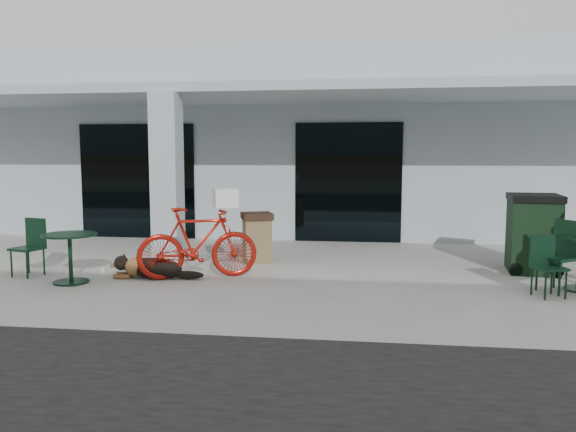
# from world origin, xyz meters

# --- Properties ---
(ground) EXTENTS (80.00, 80.00, 0.00)m
(ground) POSITION_xyz_m (0.00, 0.00, 0.00)
(ground) COLOR #B8B6AE
(ground) RESTS_ON ground
(building) EXTENTS (22.00, 7.00, 4.50)m
(building) POSITION_xyz_m (0.00, 8.50, 2.25)
(building) COLOR #9FAEB4
(building) RESTS_ON ground
(storefront_glass_left) EXTENTS (2.80, 0.06, 2.70)m
(storefront_glass_left) POSITION_xyz_m (-3.20, 4.98, 1.35)
(storefront_glass_left) COLOR black
(storefront_glass_left) RESTS_ON ground
(storefront_glass_right) EXTENTS (2.40, 0.06, 2.70)m
(storefront_glass_right) POSITION_xyz_m (1.80, 4.98, 1.35)
(storefront_glass_right) COLOR black
(storefront_glass_right) RESTS_ON ground
(column) EXTENTS (0.50, 0.50, 3.12)m
(column) POSITION_xyz_m (-1.50, 2.30, 1.56)
(column) COLOR #9FAEB4
(column) RESTS_ON ground
(overhang) EXTENTS (22.00, 2.80, 0.18)m
(overhang) POSITION_xyz_m (0.00, 3.60, 3.21)
(overhang) COLOR #9FAEB4
(overhang) RESTS_ON column
(bicycle) EXTENTS (1.98, 1.21, 1.15)m
(bicycle) POSITION_xyz_m (-0.48, 0.80, 0.58)
(bicycle) COLOR #AB170D
(bicycle) RESTS_ON ground
(laundry_basket) EXTENTS (0.51, 0.58, 0.29)m
(laundry_basket) POSITION_xyz_m (-0.06, 0.96, 1.29)
(laundry_basket) COLOR white
(laundry_basket) RESTS_ON bicycle
(dog) EXTENTS (1.16, 0.49, 0.37)m
(dog) POSITION_xyz_m (-1.20, 0.70, 0.19)
(dog) COLOR black
(dog) RESTS_ON ground
(cup_near_dog) EXTENTS (0.09, 0.09, 0.09)m
(cup_near_dog) POSITION_xyz_m (-2.19, 1.00, 0.04)
(cup_near_dog) COLOR white
(cup_near_dog) RESTS_ON ground
(cafe_table_near) EXTENTS (0.84, 0.84, 0.77)m
(cafe_table_near) POSITION_xyz_m (-2.34, 0.22, 0.39)
(cafe_table_near) COLOR black
(cafe_table_near) RESTS_ON ground
(cafe_chair_near) EXTENTS (0.53, 0.56, 0.94)m
(cafe_chair_near) POSITION_xyz_m (-3.29, 0.60, 0.47)
(cafe_chair_near) COLOR black
(cafe_chair_near) RESTS_ON ground
(cafe_chair_far_a) EXTENTS (0.49, 0.52, 0.85)m
(cafe_chair_far_a) POSITION_xyz_m (4.71, 0.28, 0.43)
(cafe_chair_far_a) COLOR black
(cafe_chair_far_a) RESTS_ON ground
(cafe_chair_far_b) EXTENTS (0.69, 0.68, 1.04)m
(cafe_chair_far_b) POSITION_xyz_m (4.93, 0.61, 0.52)
(cafe_chair_far_b) COLOR black
(cafe_chair_far_b) RESTS_ON ground
(trash_receptacle) EXTENTS (0.69, 0.69, 0.92)m
(trash_receptacle) POSITION_xyz_m (0.20, 2.30, 0.46)
(trash_receptacle) COLOR brown
(trash_receptacle) RESTS_ON ground
(wheeled_bin) EXTENTS (0.94, 1.13, 1.32)m
(wheeled_bin) POSITION_xyz_m (5.00, 2.07, 0.66)
(wheeled_bin) COLOR black
(wheeled_bin) RESTS_ON ground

